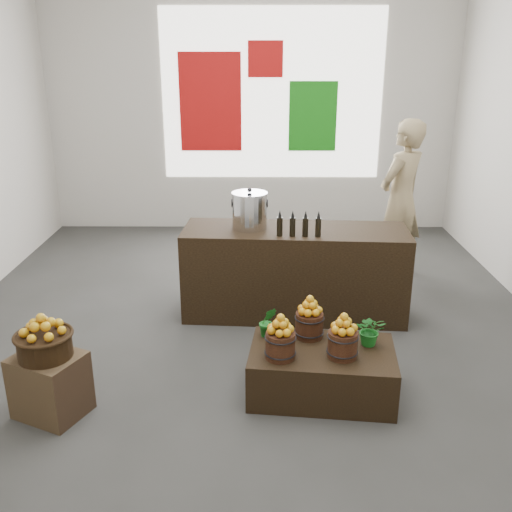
{
  "coord_description": "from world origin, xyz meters",
  "views": [
    {
      "loc": [
        0.12,
        -5.1,
        2.6
      ],
      "look_at": [
        0.09,
        -0.4,
        0.91
      ],
      "focal_mm": 40.0,
      "sensor_mm": 36.0,
      "label": 1
    }
  ],
  "objects_px": {
    "stock_pot_left": "(250,212)",
    "shopper": "(401,200)",
    "crate": "(50,385)",
    "display_table": "(322,372)",
    "counter": "(294,272)",
    "wicker_basket": "(45,346)"
  },
  "relations": [
    {
      "from": "stock_pot_left",
      "to": "shopper",
      "type": "distance_m",
      "value": 2.09
    },
    {
      "from": "crate",
      "to": "shopper",
      "type": "height_order",
      "value": "shopper"
    },
    {
      "from": "crate",
      "to": "stock_pot_left",
      "type": "distance_m",
      "value": 2.48
    },
    {
      "from": "display_table",
      "to": "counter",
      "type": "distance_m",
      "value": 1.53
    },
    {
      "from": "crate",
      "to": "display_table",
      "type": "distance_m",
      "value": 2.09
    },
    {
      "from": "wicker_basket",
      "to": "stock_pot_left",
      "type": "bearing_deg",
      "value": 50.92
    },
    {
      "from": "display_table",
      "to": "counter",
      "type": "height_order",
      "value": "counter"
    },
    {
      "from": "wicker_basket",
      "to": "display_table",
      "type": "height_order",
      "value": "wicker_basket"
    },
    {
      "from": "display_table",
      "to": "stock_pot_left",
      "type": "relative_size",
      "value": 3.26
    },
    {
      "from": "counter",
      "to": "shopper",
      "type": "height_order",
      "value": "shopper"
    },
    {
      "from": "wicker_basket",
      "to": "counter",
      "type": "distance_m",
      "value": 2.63
    },
    {
      "from": "display_table",
      "to": "shopper",
      "type": "distance_m",
      "value": 2.97
    },
    {
      "from": "shopper",
      "to": "stock_pot_left",
      "type": "bearing_deg",
      "value": -12.3
    },
    {
      "from": "display_table",
      "to": "shopper",
      "type": "height_order",
      "value": "shopper"
    },
    {
      "from": "crate",
      "to": "counter",
      "type": "height_order",
      "value": "counter"
    },
    {
      "from": "stock_pot_left",
      "to": "shopper",
      "type": "relative_size",
      "value": 0.18
    },
    {
      "from": "shopper",
      "to": "crate",
      "type": "bearing_deg",
      "value": -2.17
    },
    {
      "from": "crate",
      "to": "shopper",
      "type": "xyz_separation_m",
      "value": [
        3.24,
        2.91,
        0.7
      ]
    },
    {
      "from": "crate",
      "to": "display_table",
      "type": "bearing_deg",
      "value": 7.79
    },
    {
      "from": "display_table",
      "to": "stock_pot_left",
      "type": "distance_m",
      "value": 1.87
    },
    {
      "from": "wicker_basket",
      "to": "counter",
      "type": "bearing_deg",
      "value": 42.71
    },
    {
      "from": "counter",
      "to": "stock_pot_left",
      "type": "height_order",
      "value": "stock_pot_left"
    }
  ]
}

